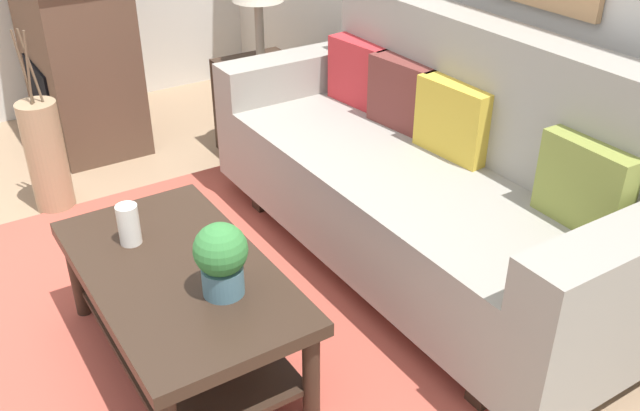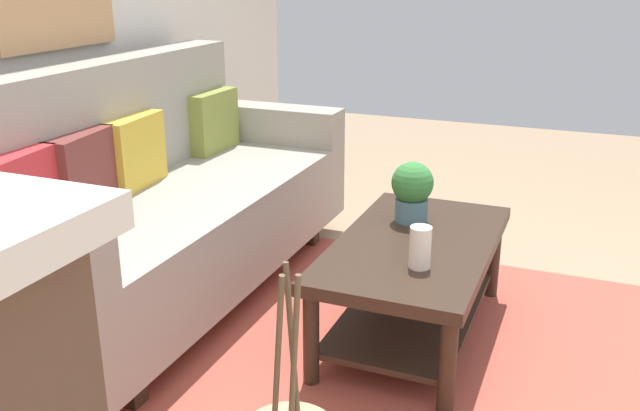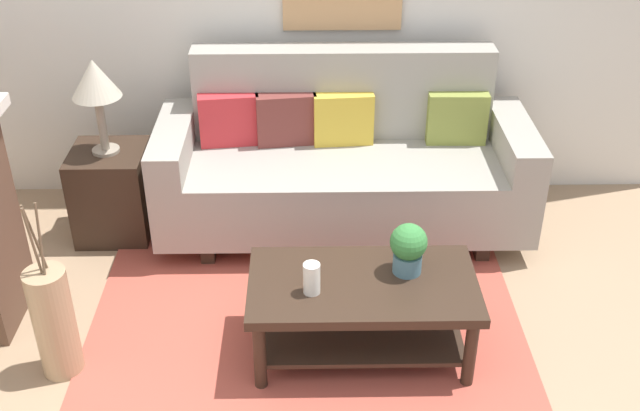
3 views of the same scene
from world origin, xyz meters
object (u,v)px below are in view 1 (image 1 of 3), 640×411
(throw_pillow_olive, at_px, (586,184))
(floor_vase, at_px, (46,157))
(throw_pillow_crimson, at_px, (360,73))
(tabletop_vase, at_px, (129,224))
(side_table, at_px, (263,109))
(couch, at_px, (427,179))
(fireplace, at_px, (75,46))
(potted_plant_tabletop, at_px, (221,257))
(throw_pillow_maroon, at_px, (404,94))
(throw_pillow_mustard, at_px, (454,119))
(coffee_table, at_px, (180,294))

(throw_pillow_olive, bearing_deg, floor_vase, -146.10)
(throw_pillow_crimson, height_order, tabletop_vase, throw_pillow_crimson)
(throw_pillow_crimson, relative_size, side_table, 0.64)
(couch, relative_size, fireplace, 1.91)
(throw_pillow_crimson, height_order, potted_plant_tabletop, throw_pillow_crimson)
(throw_pillow_maroon, relative_size, tabletop_vase, 2.29)
(throw_pillow_mustard, height_order, side_table, throw_pillow_mustard)
(tabletop_vase, distance_m, side_table, 1.72)
(coffee_table, relative_size, tabletop_vase, 6.98)
(side_table, bearing_deg, throw_pillow_crimson, 13.91)
(coffee_table, height_order, fireplace, fireplace)
(throw_pillow_maroon, height_order, throw_pillow_mustard, same)
(throw_pillow_crimson, height_order, fireplace, fireplace)
(tabletop_vase, bearing_deg, floor_vase, -178.40)
(tabletop_vase, height_order, potted_plant_tabletop, potted_plant_tabletop)
(throw_pillow_olive, height_order, fireplace, fireplace)
(throw_pillow_crimson, xyz_separation_m, potted_plant_tabletop, (0.95, -1.23, -0.11))
(couch, relative_size, throw_pillow_olive, 6.15)
(couch, height_order, side_table, couch)
(throw_pillow_olive, xyz_separation_m, potted_plant_tabletop, (-0.43, -1.23, -0.11))
(coffee_table, bearing_deg, floor_vase, -175.63)
(tabletop_vase, relative_size, side_table, 0.28)
(side_table, distance_m, floor_vase, 1.24)
(throw_pillow_crimson, distance_m, throw_pillow_olive, 1.38)
(fireplace, bearing_deg, floor_vase, -28.27)
(potted_plant_tabletop, distance_m, fireplace, 2.46)
(couch, height_order, coffee_table, couch)
(side_table, bearing_deg, potted_plant_tabletop, -32.16)
(throw_pillow_olive, xyz_separation_m, coffee_table, (-0.65, -1.30, -0.37))
(throw_pillow_crimson, distance_m, fireplace, 1.81)
(tabletop_vase, relative_size, potted_plant_tabletop, 0.60)
(coffee_table, distance_m, floor_vase, 1.46)
(throw_pillow_olive, height_order, side_table, throw_pillow_olive)
(tabletop_vase, xyz_separation_m, floor_vase, (-1.21, -0.03, -0.22))
(throw_pillow_crimson, relative_size, throw_pillow_olive, 1.00)
(throw_pillow_maroon, distance_m, floor_vase, 1.82)
(couch, xyz_separation_m, tabletop_vase, (-0.20, -1.26, 0.08))
(potted_plant_tabletop, bearing_deg, couch, 103.29)
(throw_pillow_maroon, bearing_deg, floor_vase, -127.16)
(couch, xyz_separation_m, throw_pillow_mustard, (-0.00, 0.13, 0.25))
(coffee_table, xyz_separation_m, tabletop_vase, (-0.25, -0.08, 0.19))
(couch, relative_size, throw_pillow_mustard, 6.15)
(throw_pillow_olive, relative_size, tabletop_vase, 2.29)
(couch, distance_m, throw_pillow_olive, 0.74)
(couch, height_order, throw_pillow_olive, couch)
(throw_pillow_crimson, distance_m, potted_plant_tabletop, 1.55)
(couch, relative_size, throw_pillow_maroon, 6.15)
(side_table, bearing_deg, throw_pillow_maroon, 9.50)
(couch, bearing_deg, floor_vase, -137.70)
(potted_plant_tabletop, distance_m, side_table, 1.99)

